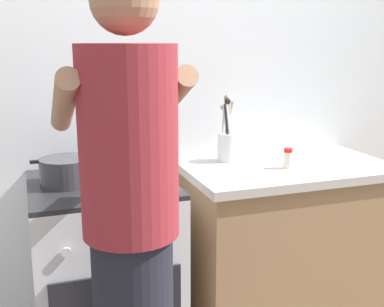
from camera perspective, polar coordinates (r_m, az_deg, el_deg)
The scene contains 8 objects.
back_wall at distance 2.50m, azimuth 0.40°, elevation 7.74°, with size 3.20×0.10×2.50m.
countertop at distance 2.54m, azimuth 10.68°, elevation -11.09°, with size 1.00×0.60×0.90m.
stove_range at distance 2.27m, azimuth -10.14°, elevation -14.29°, with size 0.60×0.62×0.90m.
pot at distance 2.08m, azimuth -14.57°, elevation -2.04°, with size 0.28×0.22×0.11m.
mixing_bowl at distance 2.08m, azimuth -6.75°, elevation -2.08°, with size 0.31×0.31×0.08m.
utensil_crock at distance 2.40m, azimuth 4.19°, elevation 1.45°, with size 0.10×0.10×0.33m.
spice_bottle at distance 2.31m, azimuth 11.21°, elevation -0.60°, with size 0.04×0.04×0.10m.
person at distance 1.57m, azimuth -7.13°, elevation -10.55°, with size 0.41×0.50×1.70m.
Camera 1 is at (-0.63, -1.85, 1.49)m, focal length 45.36 mm.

